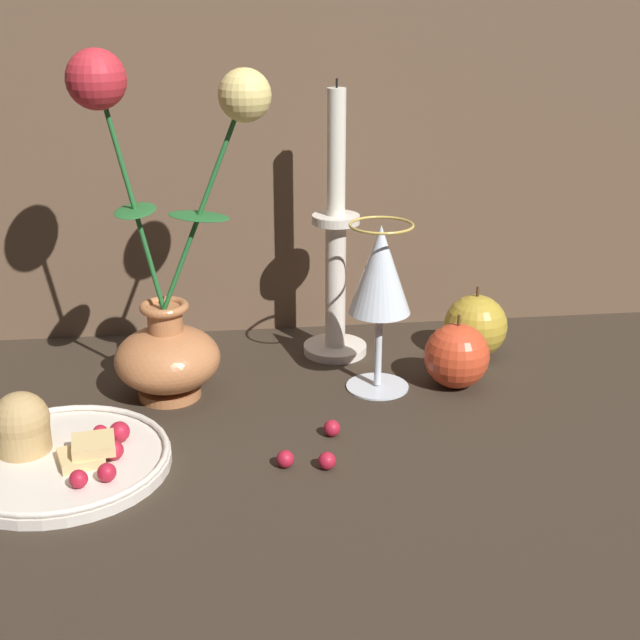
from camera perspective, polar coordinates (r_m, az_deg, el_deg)
ground_plane at (r=0.93m, az=-1.19°, el=-6.05°), size 2.40×2.40×0.00m
vase at (r=0.94m, az=-9.85°, el=1.71°), size 0.19×0.11×0.36m
plate_with_pastries at (r=0.87m, az=-16.72°, el=-8.04°), size 0.20×0.20×0.07m
wine_glass at (r=0.94m, az=3.87°, el=2.78°), size 0.07×0.07×0.19m
candlestick at (r=1.04m, az=1.01°, el=3.85°), size 0.08×0.08×0.32m
apple_beside_vase at (r=1.07m, az=9.92°, el=-0.38°), size 0.08×0.08×0.09m
apple_near_glass at (r=0.99m, az=8.74°, el=-2.28°), size 0.07×0.07×0.08m
berry_near_plate at (r=0.89m, az=0.77°, el=-6.94°), size 0.02×0.02×0.02m
berry_front_center at (r=0.84m, az=-2.24°, el=-8.88°), size 0.02×0.02×0.02m
berry_by_glass_stem at (r=0.83m, az=0.45°, el=-9.00°), size 0.02×0.02×0.02m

